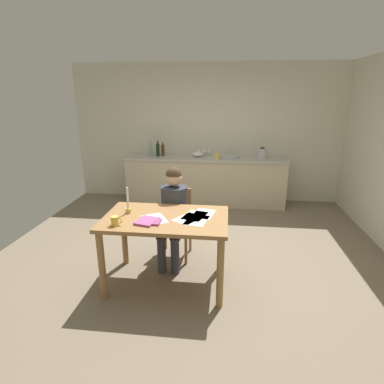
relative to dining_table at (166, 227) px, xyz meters
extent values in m
cube|color=#7A6B56|center=(0.22, 0.50, -0.69)|extent=(5.20, 5.20, 0.04)
cube|color=beige|center=(0.22, 3.10, 0.63)|extent=(5.20, 0.12, 2.60)
cube|color=beige|center=(0.22, 2.74, -0.24)|extent=(2.96, 0.60, 0.86)
cube|color=#B7B2A8|center=(0.22, 2.74, 0.21)|extent=(3.00, 0.64, 0.04)
cube|color=#9E7042|center=(0.00, 0.00, 0.10)|extent=(1.31, 0.82, 0.04)
cylinder|color=#9E7042|center=(-0.59, -0.35, -0.29)|extent=(0.07, 0.07, 0.75)
cylinder|color=#9E7042|center=(0.59, -0.35, -0.29)|extent=(0.07, 0.07, 0.75)
cylinder|color=#9E7042|center=(-0.59, 0.35, -0.29)|extent=(0.07, 0.07, 0.75)
cylinder|color=#9E7042|center=(0.59, 0.35, -0.29)|extent=(0.07, 0.07, 0.75)
cube|color=#9E7042|center=(-0.01, 0.59, -0.20)|extent=(0.42, 0.42, 0.04)
cube|color=#9E7042|center=(0.00, 0.77, 0.01)|extent=(0.36, 0.04, 0.40)
cylinder|color=#9E7042|center=(-0.18, 0.43, -0.44)|extent=(0.04, 0.04, 0.46)
cylinder|color=#9E7042|center=(0.16, 0.41, -0.44)|extent=(0.04, 0.04, 0.46)
cylinder|color=#9E7042|center=(-0.17, 0.77, -0.44)|extent=(0.04, 0.04, 0.46)
cylinder|color=#9E7042|center=(0.17, 0.75, -0.44)|extent=(0.04, 0.04, 0.46)
cylinder|color=#333842|center=(-0.01, 0.57, 0.03)|extent=(0.33, 0.33, 0.50)
sphere|color=#D8AD8C|center=(-0.01, 0.57, 0.39)|extent=(0.20, 0.20, 0.20)
sphere|color=#473323|center=(-0.01, 0.57, 0.43)|extent=(0.19, 0.19, 0.19)
cylinder|color=#383847|center=(-0.09, 0.38, -0.22)|extent=(0.14, 0.38, 0.13)
cylinder|color=#383847|center=(-0.10, 0.19, -0.44)|extent=(0.10, 0.10, 0.45)
cylinder|color=#383847|center=(0.07, 0.38, -0.22)|extent=(0.14, 0.38, 0.13)
cylinder|color=#383847|center=(0.06, 0.19, -0.44)|extent=(0.10, 0.10, 0.45)
cylinder|color=#F2CC4C|center=(-0.45, -0.27, 0.17)|extent=(0.08, 0.08, 0.09)
torus|color=#F2CC4C|center=(-0.41, -0.27, 0.17)|extent=(0.06, 0.01, 0.06)
cylinder|color=gold|center=(-0.42, 0.07, 0.15)|extent=(0.06, 0.06, 0.05)
cylinder|color=white|center=(-0.42, 0.07, 0.29)|extent=(0.02, 0.02, 0.24)
cube|color=#964375|center=(-0.11, -0.16, 0.13)|extent=(0.18, 0.17, 0.02)
cube|color=#B04F8C|center=(-0.16, -0.16, 0.13)|extent=(0.23, 0.27, 0.02)
cube|color=white|center=(0.24, -0.02, 0.12)|extent=(0.34, 0.36, 0.00)
cube|color=white|center=(0.39, 0.14, 0.12)|extent=(0.27, 0.33, 0.00)
cube|color=white|center=(-0.10, -0.07, 0.12)|extent=(0.33, 0.36, 0.00)
cube|color=white|center=(0.33, -0.05, 0.12)|extent=(0.26, 0.33, 0.00)
cube|color=white|center=(0.30, 0.07, 0.12)|extent=(0.29, 0.34, 0.00)
cylinder|color=#B2B7BC|center=(0.67, 2.74, 0.25)|extent=(0.36, 0.36, 0.04)
cylinder|color=silver|center=(0.67, 2.90, 0.35)|extent=(0.02, 0.02, 0.24)
cylinder|color=#8C999E|center=(-0.81, 2.68, 0.35)|extent=(0.07, 0.07, 0.24)
cylinder|color=#8C999E|center=(-0.81, 2.68, 0.50)|extent=(0.03, 0.03, 0.06)
cylinder|color=black|center=(-0.68, 2.73, 0.35)|extent=(0.07, 0.07, 0.23)
cylinder|color=black|center=(-0.68, 2.73, 0.50)|extent=(0.03, 0.03, 0.06)
cylinder|color=#593319|center=(-0.60, 2.80, 0.34)|extent=(0.06, 0.06, 0.21)
cylinder|color=#593319|center=(-0.60, 2.80, 0.47)|extent=(0.03, 0.03, 0.05)
ellipsoid|color=white|center=(0.08, 2.77, 0.28)|extent=(0.21, 0.21, 0.10)
cylinder|color=#B7BABF|center=(1.26, 2.74, 0.32)|extent=(0.18, 0.18, 0.18)
cone|color=#262628|center=(1.26, 2.74, 0.43)|extent=(0.11, 0.11, 0.04)
cylinder|color=silver|center=(0.28, 2.89, 0.24)|extent=(0.06, 0.06, 0.00)
cylinder|color=silver|center=(0.28, 2.89, 0.27)|extent=(0.01, 0.01, 0.07)
cone|color=silver|center=(0.28, 2.89, 0.35)|extent=(0.07, 0.07, 0.08)
cylinder|color=silver|center=(0.18, 2.89, 0.24)|extent=(0.06, 0.06, 0.00)
cylinder|color=silver|center=(0.18, 2.89, 0.27)|extent=(0.01, 0.01, 0.07)
cone|color=silver|center=(0.18, 2.89, 0.35)|extent=(0.07, 0.07, 0.08)
cylinder|color=silver|center=(0.08, 2.89, 0.24)|extent=(0.06, 0.06, 0.00)
cylinder|color=silver|center=(0.08, 2.89, 0.27)|extent=(0.01, 0.01, 0.07)
cone|color=silver|center=(0.08, 2.89, 0.35)|extent=(0.07, 0.07, 0.08)
cylinder|color=#F2CC4C|center=(0.44, 2.59, 0.28)|extent=(0.08, 0.08, 0.10)
torus|color=#F2CC4C|center=(0.48, 2.59, 0.29)|extent=(0.07, 0.01, 0.07)
camera|label=1|loc=(0.62, -2.95, 1.34)|focal=28.71mm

